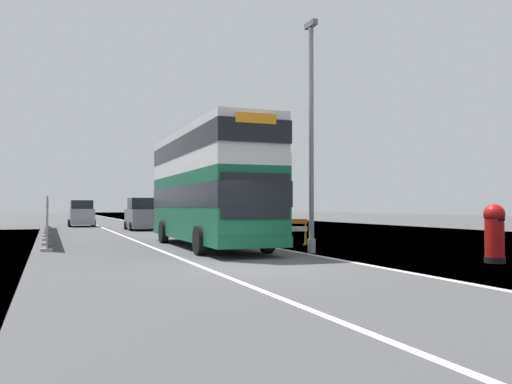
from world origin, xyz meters
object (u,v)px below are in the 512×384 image
lamppost_foreground (311,143)px  roadworks_barrier (289,229)px  red_pillar_postbox (494,231)px  car_receding_mid (81,214)px  double_decker_bus (208,186)px  car_oncoming_near (142,215)px

lamppost_foreground → roadworks_barrier: bearing=78.0°
red_pillar_postbox → car_receding_mid: 35.66m
double_decker_bus → roadworks_barrier: (3.41, -0.56, -1.82)m
car_oncoming_near → car_receding_mid: size_ratio=1.00×
lamppost_foreground → car_oncoming_near: (-2.63, 20.80, -2.88)m
red_pillar_postbox → roadworks_barrier: (-2.72, 8.42, -0.25)m
car_oncoming_near → red_pillar_postbox: bearing=-76.7°
red_pillar_postbox → roadworks_barrier: 8.85m
lamppost_foreground → red_pillar_postbox: 6.74m
red_pillar_postbox → car_receding_mid: car_receding_mid is taller
roadworks_barrier → car_receding_mid: 26.82m
lamppost_foreground → car_receding_mid: lamppost_foreground is taller
lamppost_foreground → car_oncoming_near: bearing=97.2°
double_decker_bus → car_receding_mid: bearing=98.0°
roadworks_barrier → car_oncoming_near: car_oncoming_near is taller
double_decker_bus → car_receding_mid: 25.63m
lamppost_foreground → car_oncoming_near: lamppost_foreground is taller
double_decker_bus → lamppost_foreground: (2.67, -4.02, 1.41)m
red_pillar_postbox → roadworks_barrier: bearing=107.9°
car_receding_mid → red_pillar_postbox: bearing=-74.3°
double_decker_bus → lamppost_foreground: lamppost_foreground is taller
double_decker_bus → roadworks_barrier: 3.90m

